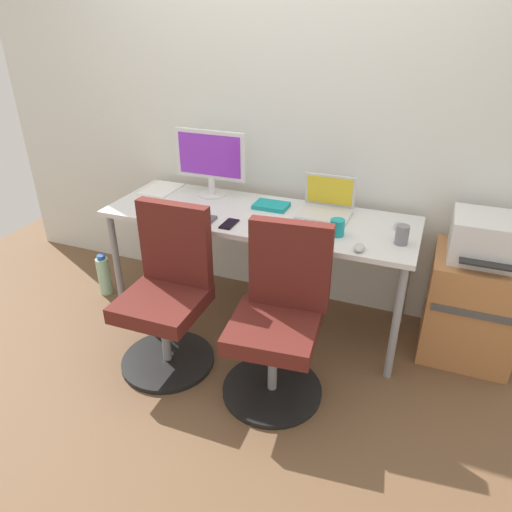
% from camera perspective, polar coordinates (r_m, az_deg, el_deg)
% --- Properties ---
extents(ground_plane, '(5.28, 5.28, 0.00)m').
position_cam_1_polar(ground_plane, '(3.23, 0.33, -7.30)').
color(ground_plane, brown).
extents(back_wall, '(4.40, 0.04, 2.60)m').
position_cam_1_polar(back_wall, '(3.08, 3.30, 17.36)').
color(back_wall, silver).
rests_on(back_wall, ground).
extents(desk, '(1.89, 0.66, 0.75)m').
position_cam_1_polar(desk, '(2.89, 0.37, 3.92)').
color(desk, silver).
rests_on(desk, ground).
extents(office_chair_left, '(0.54, 0.54, 0.94)m').
position_cam_1_polar(office_chair_left, '(2.69, -10.64, -4.85)').
color(office_chair_left, black).
rests_on(office_chair_left, ground).
extents(office_chair_right, '(0.54, 0.54, 0.94)m').
position_cam_1_polar(office_chair_right, '(2.45, 2.76, -8.00)').
color(office_chair_right, black).
rests_on(office_chair_right, ground).
extents(side_cabinet, '(0.49, 0.49, 0.64)m').
position_cam_1_polar(side_cabinet, '(3.03, 24.60, -5.53)').
color(side_cabinet, '#B77542').
rests_on(side_cabinet, ground).
extents(printer, '(0.38, 0.40, 0.24)m').
position_cam_1_polar(printer, '(2.83, 26.32, 1.93)').
color(printer, silver).
rests_on(printer, side_cabinet).
extents(water_bottle_on_floor, '(0.09, 0.09, 0.31)m').
position_cam_1_polar(water_bottle_on_floor, '(3.58, -17.95, -2.24)').
color(water_bottle_on_floor, '#A5D8B2').
rests_on(water_bottle_on_floor, ground).
extents(desktop_monitor, '(0.48, 0.18, 0.43)m').
position_cam_1_polar(desktop_monitor, '(3.10, -5.54, 11.66)').
color(desktop_monitor, silver).
rests_on(desktop_monitor, desk).
extents(open_laptop, '(0.31, 0.26, 0.23)m').
position_cam_1_polar(open_laptop, '(2.88, 8.50, 6.14)').
color(open_laptop, silver).
rests_on(open_laptop, desk).
extents(keyboard_by_monitor, '(0.34, 0.12, 0.02)m').
position_cam_1_polar(keyboard_by_monitor, '(2.83, -8.33, 4.74)').
color(keyboard_by_monitor, '#515156').
rests_on(keyboard_by_monitor, desk).
extents(keyboard_by_laptop, '(0.34, 0.12, 0.02)m').
position_cam_1_polar(keyboard_by_laptop, '(2.55, 5.15, 2.22)').
color(keyboard_by_laptop, '#515156').
rests_on(keyboard_by_laptop, desk).
extents(mouse_by_monitor, '(0.06, 0.10, 0.03)m').
position_cam_1_polar(mouse_by_monitor, '(2.47, 12.42, 1.02)').
color(mouse_by_monitor, '#B7B7B7').
rests_on(mouse_by_monitor, desk).
extents(mouse_by_laptop, '(0.06, 0.10, 0.03)m').
position_cam_1_polar(mouse_by_laptop, '(2.79, 16.97, 3.53)').
color(mouse_by_laptop, '#B7B7B7').
rests_on(mouse_by_laptop, desk).
extents(coffee_mug, '(0.08, 0.08, 0.09)m').
position_cam_1_polar(coffee_mug, '(2.61, 9.83, 3.44)').
color(coffee_mug, teal).
rests_on(coffee_mug, desk).
extents(pen_cup, '(0.07, 0.07, 0.10)m').
position_cam_1_polar(pen_cup, '(2.59, 17.30, 2.47)').
color(pen_cup, slate).
rests_on(pen_cup, desk).
extents(phone_near_laptop, '(0.07, 0.14, 0.01)m').
position_cam_1_polar(phone_near_laptop, '(2.72, -3.28, 3.91)').
color(phone_near_laptop, black).
rests_on(phone_near_laptop, desk).
extents(notebook, '(0.21, 0.15, 0.03)m').
position_cam_1_polar(notebook, '(2.96, 1.86, 6.13)').
color(notebook, teal).
rests_on(notebook, desk).
extents(paper_pile, '(0.21, 0.30, 0.01)m').
position_cam_1_polar(paper_pile, '(3.33, -11.43, 7.95)').
color(paper_pile, white).
rests_on(paper_pile, desk).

